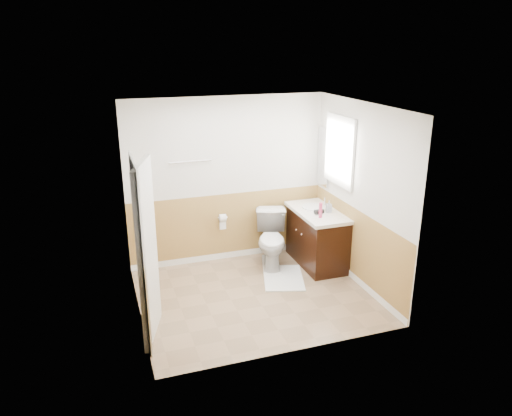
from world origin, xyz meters
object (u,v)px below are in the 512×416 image
object	(u,v)px
vanity_cabinet	(317,239)
lotion_bottle	(321,210)
bath_mat	(283,278)
toilet	(272,240)
soap_dispenser	(329,206)

from	to	relation	value
vanity_cabinet	lotion_bottle	world-z (taller)	lotion_bottle
bath_mat	vanity_cabinet	size ratio (longest dim) A/B	0.73
toilet	vanity_cabinet	distance (m)	0.69
soap_dispenser	lotion_bottle	bearing A→B (deg)	-141.76
toilet	vanity_cabinet	bearing A→B (deg)	3.15
vanity_cabinet	soap_dispenser	size ratio (longest dim) A/B	6.17
vanity_cabinet	soap_dispenser	world-z (taller)	soap_dispenser
toilet	soap_dispenser	bearing A→B (deg)	-1.57
soap_dispenser	vanity_cabinet	bearing A→B (deg)	140.20
lotion_bottle	soap_dispenser	size ratio (longest dim) A/B	1.23
vanity_cabinet	lotion_bottle	xyz separation A→B (m)	(-0.10, -0.27, 0.56)
toilet	soap_dispenser	size ratio (longest dim) A/B	4.57
lotion_bottle	soap_dispenser	xyz separation A→B (m)	(0.22, 0.17, -0.02)
toilet	vanity_cabinet	size ratio (longest dim) A/B	0.74
bath_mat	soap_dispenser	size ratio (longest dim) A/B	4.49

